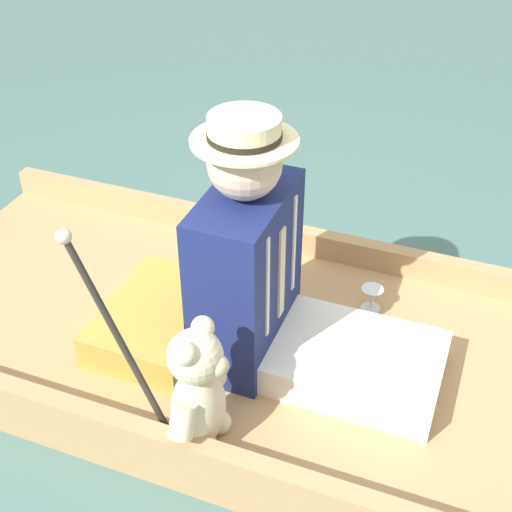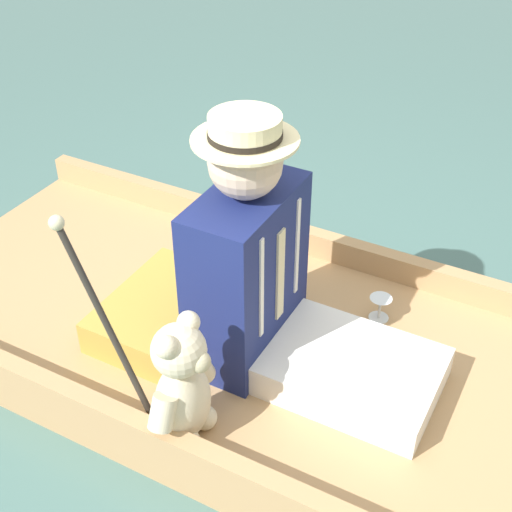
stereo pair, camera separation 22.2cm
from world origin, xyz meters
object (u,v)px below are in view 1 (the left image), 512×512
object	(u,v)px
teddy_bear	(199,391)
walking_cane	(110,321)
seated_person	(272,280)
wine_glass	(372,295)

from	to	relation	value
teddy_bear	walking_cane	xyz separation A→B (m)	(0.03, -0.24, 0.21)
seated_person	wine_glass	distance (m)	0.50
wine_glass	seated_person	bearing A→B (deg)	-36.99
seated_person	walking_cane	world-z (taller)	seated_person
teddy_bear	wine_glass	size ratio (longest dim) A/B	4.57
wine_glass	walking_cane	world-z (taller)	walking_cane
seated_person	walking_cane	xyz separation A→B (m)	(0.45, -0.31, 0.10)
wine_glass	walking_cane	size ratio (longest dim) A/B	0.14
walking_cane	teddy_bear	bearing A→B (deg)	96.71
wine_glass	walking_cane	bearing A→B (deg)	-35.51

